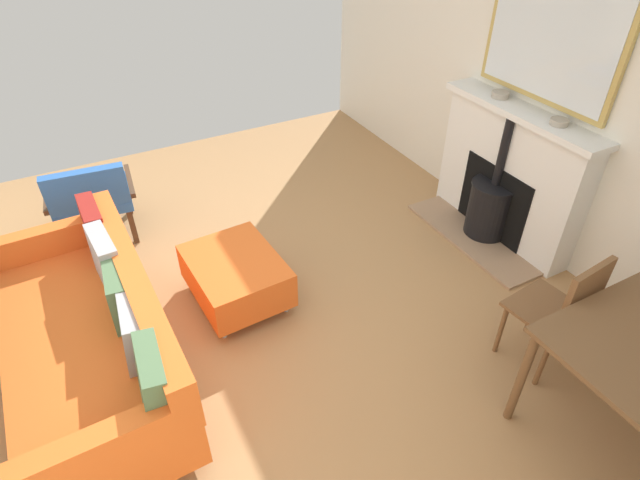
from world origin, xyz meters
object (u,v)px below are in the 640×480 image
at_px(mantel_bowl_far, 559,121).
at_px(ottoman, 236,275).
at_px(mantel_bowl_near, 500,94).
at_px(sofa, 96,336).
at_px(dining_chair_near_fireplace, 563,308).
at_px(fireplace, 504,182).
at_px(armchair_accent, 91,196).

bearing_deg(mantel_bowl_far, ottoman, -13.65).
bearing_deg(mantel_bowl_near, sofa, 4.90).
height_order(mantel_bowl_near, sofa, mantel_bowl_near).
relative_size(mantel_bowl_far, dining_chair_near_fireplace, 0.15).
distance_m(mantel_bowl_far, dining_chair_near_fireplace, 1.39).
distance_m(fireplace, armchair_accent, 3.38).
bearing_deg(mantel_bowl_near, mantel_bowl_far, 90.00).
bearing_deg(sofa, ottoman, -164.96).
height_order(armchair_accent, dining_chair_near_fireplace, dining_chair_near_fireplace).
relative_size(mantel_bowl_near, sofa, 0.07).
distance_m(ottoman, armchair_accent, 1.47).
height_order(mantel_bowl_near, mantel_bowl_far, mantel_bowl_near).
xyz_separation_m(fireplace, ottoman, (2.28, -0.24, -0.27)).
height_order(ottoman, armchair_accent, armchair_accent).
xyz_separation_m(ottoman, dining_chair_near_fireplace, (-1.51, 1.51, 0.28)).
bearing_deg(sofa, dining_chair_near_fireplace, 153.38).
bearing_deg(fireplace, mantel_bowl_far, 94.72).
distance_m(mantel_bowl_far, armchair_accent, 3.62).
bearing_deg(mantel_bowl_near, dining_chair_near_fireplace, 62.65).
distance_m(sofa, dining_chair_near_fireplace, 2.79).
xyz_separation_m(fireplace, sofa, (3.25, 0.02, -0.15)).
xyz_separation_m(sofa, ottoman, (-0.97, -0.26, -0.12)).
distance_m(sofa, ottoman, 1.02).
height_order(mantel_bowl_far, sofa, mantel_bowl_far).
distance_m(armchair_accent, dining_chair_near_fireplace, 3.57).
relative_size(fireplace, ottoman, 1.83).
xyz_separation_m(mantel_bowl_near, ottoman, (2.30, 0.02, -0.92)).
xyz_separation_m(fireplace, mantel_bowl_near, (-0.03, -0.26, 0.65)).
xyz_separation_m(fireplace, mantel_bowl_far, (-0.03, 0.31, 0.65)).
xyz_separation_m(fireplace, armchair_accent, (3.04, -1.48, -0.06)).
relative_size(mantel_bowl_near, ottoman, 0.17).
distance_m(mantel_bowl_far, ottoman, 2.54).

